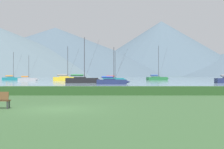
{
  "coord_description": "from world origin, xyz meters",
  "views": [
    {
      "loc": [
        2.99,
        -15.43,
        1.87
      ],
      "look_at": [
        3.01,
        47.27,
        2.0
      ],
      "focal_mm": 45.07,
      "sensor_mm": 36.0,
      "label": 1
    }
  ],
  "objects_px": {
    "sailboat_slip_7": "(27,79)",
    "sailboat_slip_9": "(114,79)",
    "sailboat_slip_4": "(82,80)",
    "sailboat_slip_2": "(157,78)",
    "sailboat_slip_8": "(112,81)",
    "sailboat_slip_1": "(12,79)",
    "sailboat_slip_6": "(66,79)"
  },
  "relations": [
    {
      "from": "sailboat_slip_7",
      "to": "sailboat_slip_9",
      "type": "bearing_deg",
      "value": -23.31
    },
    {
      "from": "sailboat_slip_4",
      "to": "sailboat_slip_7",
      "type": "bearing_deg",
      "value": 120.55
    },
    {
      "from": "sailboat_slip_2",
      "to": "sailboat_slip_7",
      "type": "bearing_deg",
      "value": 177.91
    },
    {
      "from": "sailboat_slip_8",
      "to": "sailboat_slip_4",
      "type": "bearing_deg",
      "value": 122.67
    },
    {
      "from": "sailboat_slip_8",
      "to": "sailboat_slip_9",
      "type": "bearing_deg",
      "value": 84.21
    },
    {
      "from": "sailboat_slip_1",
      "to": "sailboat_slip_7",
      "type": "relative_size",
      "value": 1.23
    },
    {
      "from": "sailboat_slip_1",
      "to": "sailboat_slip_6",
      "type": "distance_m",
      "value": 23.48
    },
    {
      "from": "sailboat_slip_9",
      "to": "sailboat_slip_8",
      "type": "bearing_deg",
      "value": -95.33
    },
    {
      "from": "sailboat_slip_1",
      "to": "sailboat_slip_7",
      "type": "height_order",
      "value": "sailboat_slip_1"
    },
    {
      "from": "sailboat_slip_2",
      "to": "sailboat_slip_6",
      "type": "height_order",
      "value": "sailboat_slip_2"
    },
    {
      "from": "sailboat_slip_6",
      "to": "sailboat_slip_4",
      "type": "bearing_deg",
      "value": -81.95
    },
    {
      "from": "sailboat_slip_4",
      "to": "sailboat_slip_8",
      "type": "distance_m",
      "value": 11.61
    },
    {
      "from": "sailboat_slip_7",
      "to": "sailboat_slip_8",
      "type": "distance_m",
      "value": 44.69
    },
    {
      "from": "sailboat_slip_4",
      "to": "sailboat_slip_6",
      "type": "bearing_deg",
      "value": 99.37
    },
    {
      "from": "sailboat_slip_4",
      "to": "sailboat_slip_8",
      "type": "xyz_separation_m",
      "value": [
        7.03,
        -9.23,
        -0.16
      ]
    },
    {
      "from": "sailboat_slip_6",
      "to": "sailboat_slip_8",
      "type": "distance_m",
      "value": 37.33
    },
    {
      "from": "sailboat_slip_1",
      "to": "sailboat_slip_7",
      "type": "xyz_separation_m",
      "value": [
        8.39,
        -9.29,
        -0.08
      ]
    },
    {
      "from": "sailboat_slip_1",
      "to": "sailboat_slip_9",
      "type": "relative_size",
      "value": 1.14
    },
    {
      "from": "sailboat_slip_9",
      "to": "sailboat_slip_6",
      "type": "bearing_deg",
      "value": 153.29
    },
    {
      "from": "sailboat_slip_7",
      "to": "sailboat_slip_2",
      "type": "bearing_deg",
      "value": 3.02
    },
    {
      "from": "sailboat_slip_4",
      "to": "sailboat_slip_9",
      "type": "bearing_deg",
      "value": 59.45
    },
    {
      "from": "sailboat_slip_1",
      "to": "sailboat_slip_4",
      "type": "relative_size",
      "value": 0.95
    },
    {
      "from": "sailboat_slip_4",
      "to": "sailboat_slip_9",
      "type": "height_order",
      "value": "sailboat_slip_4"
    },
    {
      "from": "sailboat_slip_8",
      "to": "sailboat_slip_7",
      "type": "bearing_deg",
      "value": 123.78
    },
    {
      "from": "sailboat_slip_1",
      "to": "sailboat_slip_2",
      "type": "distance_m",
      "value": 52.58
    },
    {
      "from": "sailboat_slip_1",
      "to": "sailboat_slip_9",
      "type": "distance_m",
      "value": 40.28
    },
    {
      "from": "sailboat_slip_8",
      "to": "sailboat_slip_1",
      "type": "bearing_deg",
      "value": 124.58
    },
    {
      "from": "sailboat_slip_2",
      "to": "sailboat_slip_9",
      "type": "height_order",
      "value": "sailboat_slip_2"
    },
    {
      "from": "sailboat_slip_2",
      "to": "sailboat_slip_4",
      "type": "relative_size",
      "value": 1.15
    },
    {
      "from": "sailboat_slip_1",
      "to": "sailboat_slip_7",
      "type": "distance_m",
      "value": 12.52
    },
    {
      "from": "sailboat_slip_6",
      "to": "sailboat_slip_7",
      "type": "relative_size",
      "value": 1.34
    },
    {
      "from": "sailboat_slip_1",
      "to": "sailboat_slip_6",
      "type": "height_order",
      "value": "sailboat_slip_6"
    }
  ]
}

